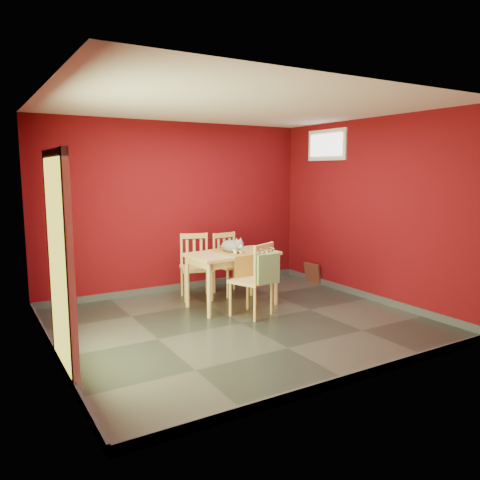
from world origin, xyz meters
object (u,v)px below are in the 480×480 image
chair_far_right (229,263)px  tote_bag (267,268)px  chair_far_left (196,265)px  chair_near (254,279)px  cat (231,244)px  picture_frame (313,273)px  dining_table (232,259)px

chair_far_right → tote_bag: (-0.25, -1.43, 0.19)m
chair_far_left → chair_far_right: size_ratio=1.02×
chair_far_left → chair_near: chair_near is taller
chair_far_right → cat: (-0.32, -0.62, 0.41)m
picture_frame → cat: bearing=-166.0°
chair_near → tote_bag: bearing=-75.0°
chair_far_left → tote_bag: (0.33, -1.45, 0.18)m
chair_far_left → picture_frame: bearing=-4.6°
chair_near → cat: (-0.01, 0.58, 0.39)m
chair_near → cat: bearing=91.2°
chair_far_left → chair_far_right: bearing=-2.4°
dining_table → chair_far_right: chair_far_right is taller
chair_far_left → cat: bearing=-68.4°
chair_near → picture_frame: size_ratio=2.81×
cat → chair_far_right: bearing=60.7°
chair_near → tote_bag: chair_near is taller
chair_far_right → picture_frame: size_ratio=2.70×
chair_near → cat: size_ratio=2.08×
tote_bag → cat: cat is taller
cat → dining_table: bearing=-101.4°
tote_bag → dining_table: bearing=95.6°
chair_far_right → chair_near: chair_near is taller
dining_table → tote_bag: 0.78m
chair_near → tote_bag: (0.06, -0.22, 0.17)m
dining_table → cat: size_ratio=2.71×
chair_far_right → cat: cat is taller
cat → picture_frame: size_ratio=1.35×
chair_far_right → chair_near: bearing=-104.2°
chair_far_right → tote_bag: bearing=-99.8°
tote_bag → chair_far_left: bearing=102.7°
picture_frame → chair_far_right: bearing=174.6°
chair_far_left → picture_frame: chair_far_left is taller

